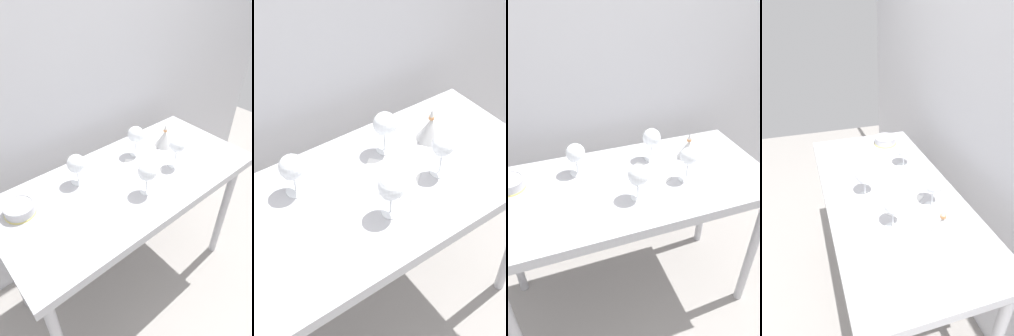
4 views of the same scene
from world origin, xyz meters
The scene contains 10 objects.
ground_plane centered at (0.00, 0.00, 0.00)m, with size 6.00×6.00×0.00m, color gray.
back_wall centered at (0.00, 0.49, 1.30)m, with size 3.80×0.04×2.60m, color silver.
steel_counter centered at (0.00, -0.01, 0.79)m, with size 1.40×0.65×0.90m.
wine_glass_near_center centered at (0.00, -0.13, 1.02)m, with size 0.09×0.09×0.17m.
wine_glass_far_right centered at (0.18, 0.14, 1.03)m, with size 0.09×0.09×0.18m.
wine_glass_far_left centered at (-0.22, 0.15, 1.01)m, with size 0.09×0.09×0.16m.
wine_glass_near_right centered at (0.27, -0.08, 1.02)m, with size 0.08×0.08×0.17m.
tasting_sheet_upper centered at (0.09, 0.00, 0.90)m, with size 0.18×0.21×0.00m, color white.
tasting_bowl centered at (-0.54, 0.13, 0.93)m, with size 0.14×0.14×0.05m.
decanter_funnel centered at (0.37, 0.10, 0.95)m, with size 0.11×0.11×0.15m.
Camera 1 is at (-0.75, -0.87, 1.86)m, focal length 30.41 mm.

